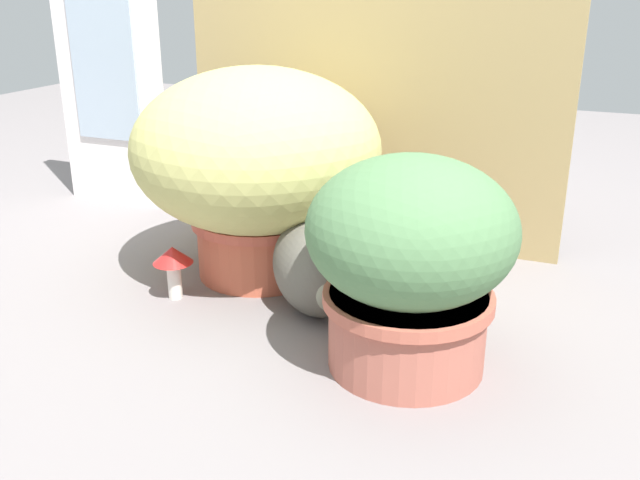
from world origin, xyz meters
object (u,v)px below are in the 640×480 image
object	(u,v)px
mushroom_ornament_pink	(269,245)
mushroom_ornament_red	(173,260)
grass_planter	(257,159)
cat	(318,266)
leafy_planter	(410,258)

from	to	relation	value
mushroom_ornament_pink	mushroom_ornament_red	distance (m)	0.24
grass_planter	cat	distance (m)	0.35
grass_planter	leafy_planter	xyz separation A→B (m)	(0.49, -0.31, -0.07)
grass_planter	leafy_planter	size ratio (longest dim) A/B	1.44
grass_planter	mushroom_ornament_red	size ratio (longest dim) A/B	4.67
leafy_planter	mushroom_ornament_red	world-z (taller)	leafy_planter
leafy_planter	cat	size ratio (longest dim) A/B	1.31
grass_planter	leafy_planter	world-z (taller)	grass_planter
cat	mushroom_ornament_pink	world-z (taller)	cat
cat	mushroom_ornament_red	size ratio (longest dim) A/B	2.47
cat	mushroom_ornament_red	world-z (taller)	cat
cat	mushroom_ornament_pink	size ratio (longest dim) A/B	2.18
leafy_planter	mushroom_ornament_red	distance (m)	0.63
grass_planter	cat	world-z (taller)	grass_planter
grass_planter	mushroom_ornament_pink	size ratio (longest dim) A/B	4.14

